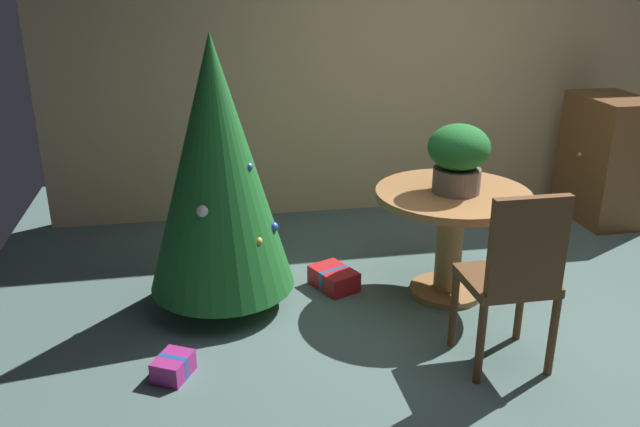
# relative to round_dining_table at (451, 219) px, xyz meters

# --- Properties ---
(ground_plane) EXTENTS (6.60, 6.60, 0.00)m
(ground_plane) POSITION_rel_round_dining_table_xyz_m (0.23, -0.48, -0.52)
(ground_plane) COLOR #4C6660
(back_wall_panel) EXTENTS (6.00, 0.10, 2.60)m
(back_wall_panel) POSITION_rel_round_dining_table_xyz_m (0.23, 1.72, 0.78)
(back_wall_panel) COLOR tan
(back_wall_panel) RESTS_ON ground_plane
(round_dining_table) EXTENTS (0.97, 0.97, 0.71)m
(round_dining_table) POSITION_rel_round_dining_table_xyz_m (0.00, 0.00, 0.00)
(round_dining_table) COLOR #9E6B3D
(round_dining_table) RESTS_ON ground_plane
(flower_vase) EXTENTS (0.38, 0.38, 0.43)m
(flower_vase) POSITION_rel_round_dining_table_xyz_m (0.01, -0.01, 0.42)
(flower_vase) COLOR #665B51
(flower_vase) RESTS_ON round_dining_table
(wooden_chair_near) EXTENTS (0.44, 0.40, 1.01)m
(wooden_chair_near) POSITION_rel_round_dining_table_xyz_m (0.00, -0.87, 0.04)
(wooden_chair_near) COLOR brown
(wooden_chair_near) RESTS_ON ground_plane
(holiday_tree) EXTENTS (0.89, 0.89, 1.69)m
(holiday_tree) POSITION_rel_round_dining_table_xyz_m (-1.44, 0.13, 0.39)
(holiday_tree) COLOR brown
(holiday_tree) RESTS_ON ground_plane
(gift_box_purple) EXTENTS (0.24, 0.26, 0.12)m
(gift_box_purple) POSITION_rel_round_dining_table_xyz_m (-1.75, -0.63, -0.46)
(gift_box_purple) COLOR #9E287A
(gift_box_purple) RESTS_ON ground_plane
(gift_box_red) EXTENTS (0.33, 0.37, 0.13)m
(gift_box_red) POSITION_rel_round_dining_table_xyz_m (-0.71, 0.21, -0.45)
(gift_box_red) COLOR red
(gift_box_red) RESTS_ON ground_plane
(wooden_cabinet) EXTENTS (0.50, 0.74, 1.04)m
(wooden_cabinet) POSITION_rel_round_dining_table_xyz_m (1.77, 1.07, -0.00)
(wooden_cabinet) COLOR brown
(wooden_cabinet) RESTS_ON ground_plane
(potted_plant) EXTENTS (0.32, 0.32, 0.43)m
(potted_plant) POSITION_rel_round_dining_table_xyz_m (0.82, 0.44, -0.29)
(potted_plant) COLOR #4C382D
(potted_plant) RESTS_ON ground_plane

